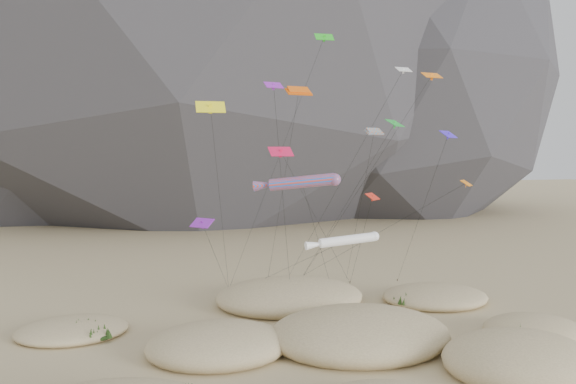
# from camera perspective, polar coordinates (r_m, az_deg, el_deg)

# --- Properties ---
(ground) EXTENTS (500.00, 500.00, 0.00)m
(ground) POSITION_cam_1_polar(r_m,az_deg,el_deg) (46.31, 7.60, -16.76)
(ground) COLOR #CCB789
(ground) RESTS_ON ground
(dunes) EXTENTS (49.23, 38.94, 4.02)m
(dunes) POSITION_cam_1_polar(r_m,az_deg,el_deg) (48.98, 3.25, -14.61)
(dunes) COLOR #CCB789
(dunes) RESTS_ON ground
(dune_grass) EXTENTS (40.13, 29.49, 1.45)m
(dune_grass) POSITION_cam_1_polar(r_m,az_deg,el_deg) (48.30, 5.88, -14.80)
(dune_grass) COLOR black
(dune_grass) RESTS_ON ground
(kite_stakes) EXTENTS (22.48, 6.46, 0.30)m
(kite_stakes) POSITION_cam_1_polar(r_m,az_deg,el_deg) (68.49, 1.51, -9.73)
(kite_stakes) COLOR #3F2D1E
(kite_stakes) RESTS_ON ground
(rainbow_tube_kite) EXTENTS (12.01, 14.10, 14.60)m
(rainbow_tube_kite) POSITION_cam_1_polar(r_m,az_deg,el_deg) (51.15, 1.11, 0.98)
(rainbow_tube_kite) COLOR red
(rainbow_tube_kite) RESTS_ON ground
(white_tube_kite) EXTENTS (9.09, 19.38, 9.21)m
(white_tube_kite) POSITION_cam_1_polar(r_m,az_deg,el_deg) (50.97, 5.74, -4.93)
(white_tube_kite) COLOR white
(white_tube_kite) RESTS_ON ground
(orange_parafoil) EXTENTS (2.79, 13.90, 23.17)m
(orange_parafoil) POSITION_cam_1_polar(r_m,az_deg,el_deg) (57.82, 1.06, 9.98)
(orange_parafoil) COLOR #D6520B
(orange_parafoil) RESTS_ON ground
(multi_parafoil) EXTENTS (4.30, 15.84, 18.93)m
(multi_parafoil) POSITION_cam_1_polar(r_m,az_deg,el_deg) (57.44, 8.68, 5.76)
(multi_parafoil) COLOR orange
(multi_parafoil) RESTS_ON ground
(delta_kites) EXTENTS (30.27, 19.61, 29.15)m
(delta_kites) POSITION_cam_1_polar(r_m,az_deg,el_deg) (55.33, 5.11, 6.09)
(delta_kites) COLOR #C71240
(delta_kites) RESTS_ON ground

